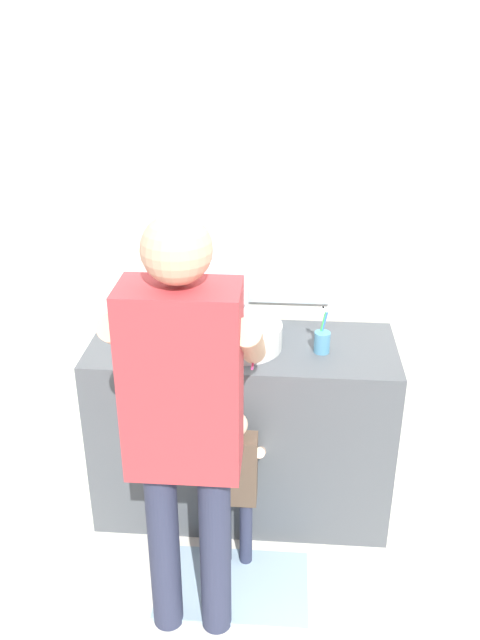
% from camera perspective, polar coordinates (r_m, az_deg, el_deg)
% --- Properties ---
extents(ground_plane, '(14.00, 14.00, 0.00)m').
position_cam_1_polar(ground_plane, '(3.22, -0.21, -18.92)').
color(ground_plane, silver).
extents(back_wall, '(4.40, 0.10, 2.70)m').
position_cam_1_polar(back_wall, '(3.05, 0.68, 8.31)').
color(back_wall, silver).
rests_on(back_wall, ground).
extents(vanity_cabinet, '(1.37, 0.54, 0.89)m').
position_cam_1_polar(vanity_cabinet, '(3.16, 0.21, -9.32)').
color(vanity_cabinet, '#4C5156').
rests_on(vanity_cabinet, ground).
extents(sink_basin, '(0.35, 0.35, 0.11)m').
position_cam_1_polar(sink_basin, '(2.89, 0.20, -1.33)').
color(sink_basin, silver).
rests_on(sink_basin, vanity_cabinet).
extents(faucet, '(0.18, 0.14, 0.18)m').
position_cam_1_polar(faucet, '(3.07, 0.49, 0.89)').
color(faucet, '#B7BABF').
rests_on(faucet, vanity_cabinet).
extents(toothbrush_cup, '(0.07, 0.07, 0.21)m').
position_cam_1_polar(toothbrush_cup, '(2.87, 7.15, -1.79)').
color(toothbrush_cup, '#4C8EB2').
rests_on(toothbrush_cup, vanity_cabinet).
extents(bath_mat, '(0.64, 0.40, 0.02)m').
position_cam_1_polar(bath_mat, '(3.04, -0.62, -22.09)').
color(bath_mat, '#99B7CC').
rests_on(bath_mat, ground).
extents(child_toddler, '(0.25, 0.25, 0.80)m').
position_cam_1_polar(child_toddler, '(2.82, -0.40, -13.48)').
color(child_toddler, '#2D334C').
rests_on(child_toddler, ground).
extents(adult_parent, '(0.53, 0.56, 1.71)m').
position_cam_1_polar(adult_parent, '(2.26, -4.88, -7.45)').
color(adult_parent, '#2D334C').
rests_on(adult_parent, ground).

